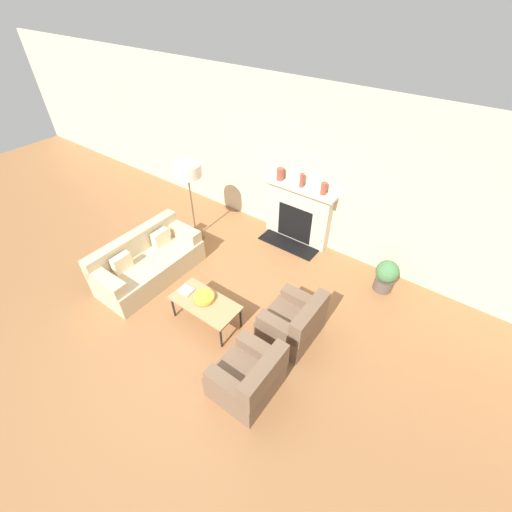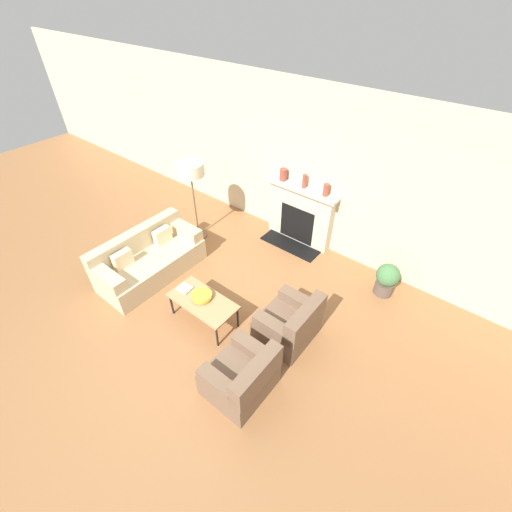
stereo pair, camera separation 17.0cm
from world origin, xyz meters
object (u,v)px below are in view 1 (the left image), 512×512
floor_lamp (188,175)px  armchair_near (249,377)px  bowl (204,297)px  fireplace (297,214)px  armchair_far (293,323)px  mantel_vase_left (280,174)px  mantel_vase_center_right (324,189)px  coffee_table (205,304)px  potted_plant (386,275)px  mantel_vase_center_left (302,180)px  book (186,290)px  couch (148,262)px

floor_lamp → armchair_near: bearing=-34.8°
bowl → floor_lamp: size_ratio=0.19×
bowl → floor_lamp: (-1.61, 1.43, 0.88)m
fireplace → armchair_far: (1.20, -2.07, -0.27)m
mantel_vase_left → mantel_vase_center_right: bearing=0.0°
fireplace → coffee_table: size_ratio=1.37×
fireplace → armchair_near: 3.35m
mantel_vase_center_right → potted_plant: 1.78m
bowl → mantel_vase_center_left: mantel_vase_center_left is taller
floor_lamp → mantel_vase_center_left: bearing=35.1°
floor_lamp → mantel_vase_center_right: floor_lamp is taller
fireplace → floor_lamp: (-1.64, -1.15, 0.79)m
fireplace → mantel_vase_center_right: size_ratio=6.69×
mantel_vase_left → coffee_table: bearing=-80.3°
armchair_far → bowl: armchair_far is taller
mantel_vase_center_right → potted_plant: (1.47, -0.36, -0.95)m
coffee_table → mantel_vase_left: bearing=99.7°
armchair_far → coffee_table: 1.31m
bowl → mantel_vase_left: (-0.41, 2.59, 0.79)m
armchair_near → bowl: size_ratio=2.63×
coffee_table → bowl: bowl is taller
armchair_far → book: (-1.57, -0.54, 0.15)m
floor_lamp → couch: bearing=-83.7°
mantel_vase_left → floor_lamp: bearing=-135.9°
armchair_near → mantel_vase_center_left: 3.49m
armchair_near → potted_plant: (0.72, 2.77, 0.02)m
coffee_table → mantel_vase_center_left: size_ratio=4.15×
coffee_table → potted_plant: (1.91, 2.26, -0.08)m
couch → mantel_vase_center_right: bearing=-38.4°
mantel_vase_center_left → book: bearing=-98.4°
coffee_table → book: 0.38m
coffee_table → mantel_vase_center_right: (0.44, 2.62, 0.87)m
bowl → mantel_vase_center_left: 2.71m
armchair_near → mantel_vase_center_left: size_ratio=3.18×
coffee_table → bowl: bearing=140.9°
mantel_vase_left → mantel_vase_center_right: mantel_vase_left is taller
mantel_vase_center_right → armchair_far: bearing=-70.3°
fireplace → coffee_table: 2.61m
armchair_far → bowl: bearing=-67.6°
floor_lamp → mantel_vase_center_right: (2.09, 1.16, -0.09)m
fireplace → bowl: 2.58m
book → potted_plant: bearing=40.1°
armchair_near → mantel_vase_center_right: 3.36m
mantel_vase_center_left → mantel_vase_center_right: size_ratio=1.17×
book → potted_plant: potted_plant is taller
fireplace → coffee_table: (0.01, -2.61, -0.17)m
bowl → floor_lamp: bearing=138.3°
armchair_far → book: 1.66m
bowl → coffee_table: bearing=-39.1°
mantel_vase_left → bowl: bearing=-81.1°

